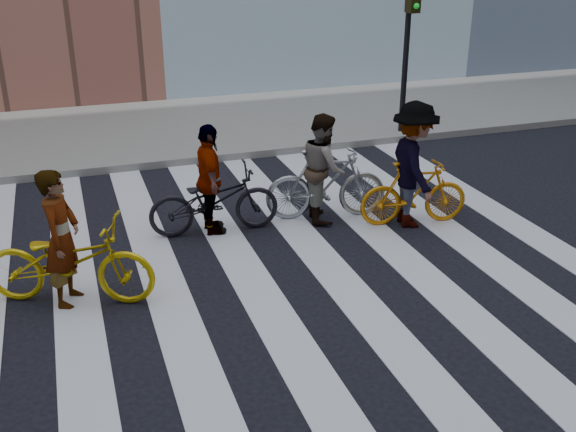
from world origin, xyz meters
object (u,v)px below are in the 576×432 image
bike_dark_rear (214,201)px  rider_right (413,165)px  rider_left (62,238)px  traffic_signal (409,32)px  bike_yellow_right (414,193)px  bike_yellow_left (69,261)px  rider_mid (323,167)px  bike_silver_mid (326,184)px  rider_rear (210,180)px

bike_dark_rear → rider_right: bearing=-100.0°
rider_left → rider_right: (5.11, 0.77, 0.11)m
traffic_signal → bike_yellow_right: size_ratio=1.96×
traffic_signal → rider_left: 8.89m
bike_yellow_left → traffic_signal: bearing=-33.4°
traffic_signal → rider_right: (-2.11, -4.22, -1.31)m
bike_yellow_right → rider_mid: bearing=71.4°
rider_left → rider_mid: size_ratio=1.02×
bike_dark_rear → rider_left: (-2.18, -1.45, 0.35)m
bike_silver_mid → rider_left: 4.23m
bike_yellow_left → rider_mid: size_ratio=1.23×
traffic_signal → bike_yellow_left: 8.91m
bike_dark_rear → rider_right: (2.94, -0.69, 0.46)m
rider_mid → rider_rear: 1.79m
bike_yellow_right → rider_left: rider_left is taller
rider_rear → traffic_signal: bearing=-52.0°
traffic_signal → bike_silver_mid: size_ratio=1.74×
bike_dark_rear → rider_rear: 0.33m
traffic_signal → rider_right: 4.90m
rider_left → bike_silver_mid: bearing=-48.4°
bike_yellow_right → rider_mid: size_ratio=1.00×
bike_yellow_right → rider_rear: (-3.04, 0.69, 0.33)m
bike_yellow_left → rider_right: size_ratio=1.07×
rider_left → rider_rear: bearing=-33.9°
bike_yellow_right → rider_left: bearing=107.9°
bike_dark_rear → rider_left: bearing=126.9°
bike_dark_rear → traffic_signal: bearing=-51.7°
bike_yellow_left → bike_yellow_right: bike_yellow_left is taller
traffic_signal → bike_yellow_left: bearing=-145.1°
bike_yellow_right → rider_right: (-0.05, 0.00, 0.46)m
bike_yellow_left → bike_dark_rear: bike_yellow_left is taller
rider_left → rider_rear: (2.13, 1.45, -0.02)m
rider_mid → rider_right: 1.37m
bike_silver_mid → rider_right: size_ratio=0.98×
rider_rear → rider_mid: bearing=-87.5°
bike_yellow_left → rider_right: bearing=-59.6°
traffic_signal → rider_mid: traffic_signal is taller
bike_yellow_left → rider_rear: rider_rear is taller
bike_silver_mid → bike_dark_rear: 1.79m
traffic_signal → bike_silver_mid: (-3.25, -3.56, -1.71)m
bike_silver_mid → rider_left: (-3.97, -1.43, 0.29)m
bike_yellow_left → bike_dark_rear: bearing=-33.9°
traffic_signal → rider_left: (-7.22, -4.99, -1.42)m
traffic_signal → rider_rear: 6.36m
bike_yellow_left → rider_right: (5.06, 0.77, 0.42)m
traffic_signal → rider_left: bearing=-145.3°
bike_silver_mid → bike_dark_rear: bike_silver_mid is taller
rider_mid → rider_right: bearing=-108.3°
traffic_signal → bike_silver_mid: traffic_signal is taller
rider_left → rider_rear: 2.58m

